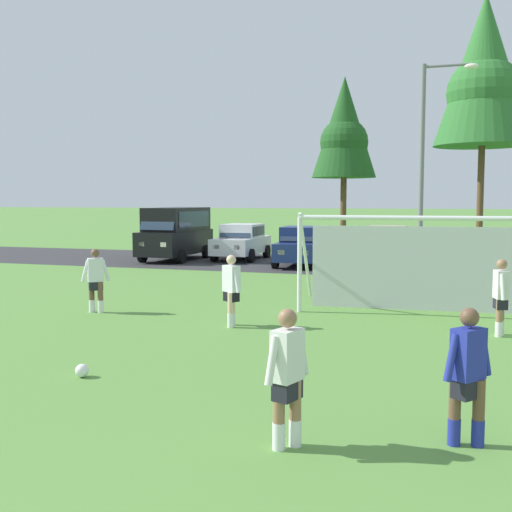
{
  "coord_description": "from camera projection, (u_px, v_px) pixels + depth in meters",
  "views": [
    {
      "loc": [
        3.13,
        -1.03,
        2.88
      ],
      "look_at": [
        -0.87,
        11.42,
        1.7
      ],
      "focal_mm": 43.76,
      "sensor_mm": 36.0,
      "label": 1
    }
  ],
  "objects": [
    {
      "name": "ground_plane",
      "position": [
        329.0,
        310.0,
        16.41
      ],
      "size": [
        400.0,
        400.0,
        0.0
      ],
      "primitive_type": "plane",
      "color": "#598C3D"
    },
    {
      "name": "parking_lot_strip",
      "position": [
        380.0,
        266.0,
        27.46
      ],
      "size": [
        52.0,
        8.4,
        0.01
      ],
      "primitive_type": "cube",
      "color": "#333335",
      "rests_on": "ground"
    },
    {
      "name": "soccer_ball",
      "position": [
        82.0,
        371.0,
        10.14
      ],
      "size": [
        0.22,
        0.22,
        0.22
      ],
      "color": "white",
      "rests_on": "ground"
    },
    {
      "name": "soccer_goal",
      "position": [
        447.0,
        263.0,
        15.85
      ],
      "size": [
        7.53,
        2.42,
        2.57
      ],
      "color": "white",
      "rests_on": "ground"
    },
    {
      "name": "player_striker_near",
      "position": [
        287.0,
        379.0,
        7.19
      ],
      "size": [
        0.4,
        0.69,
        1.64
      ],
      "color": "#936B4C",
      "rests_on": "ground"
    },
    {
      "name": "player_midfield_center",
      "position": [
        468.0,
        377.0,
        7.25
      ],
      "size": [
        0.58,
        0.58,
        1.64
      ],
      "color": "brown",
      "rests_on": "ground"
    },
    {
      "name": "player_winger_left",
      "position": [
        231.0,
        291.0,
        14.18
      ],
      "size": [
        0.62,
        0.53,
        1.64
      ],
      "color": "beige",
      "rests_on": "ground"
    },
    {
      "name": "player_winger_right",
      "position": [
        96.0,
        281.0,
        15.94
      ],
      "size": [
        0.67,
        0.47,
        1.64
      ],
      "color": "brown",
      "rests_on": "ground"
    },
    {
      "name": "player_trailing_back",
      "position": [
        501.0,
        297.0,
        13.18
      ],
      "size": [
        0.32,
        0.75,
        1.64
      ],
      "color": "#936B4C",
      "rests_on": "ground"
    },
    {
      "name": "parked_car_slot_far_left",
      "position": [
        176.0,
        232.0,
        29.95
      ],
      "size": [
        2.21,
        4.81,
        2.52
      ],
      "color": "black",
      "rests_on": "ground"
    },
    {
      "name": "parked_car_slot_left",
      "position": [
        242.0,
        241.0,
        30.24
      ],
      "size": [
        2.06,
        4.21,
        1.72
      ],
      "color": "silver",
      "rests_on": "ground"
    },
    {
      "name": "parked_car_slot_center_left",
      "position": [
        302.0,
        246.0,
        27.32
      ],
      "size": [
        2.28,
        4.32,
        1.72
      ],
      "color": "navy",
      "rests_on": "ground"
    },
    {
      "name": "parked_car_slot_center",
      "position": [
        385.0,
        245.0,
        27.94
      ],
      "size": [
        2.21,
        4.29,
        1.72
      ],
      "color": "tan",
      "rests_on": "ground"
    },
    {
      "name": "parked_car_slot_center_right",
      "position": [
        425.0,
        248.0,
        25.92
      ],
      "size": [
        2.06,
        4.21,
        1.72
      ],
      "color": "maroon",
      "rests_on": "ground"
    },
    {
      "name": "tree_left_edge",
      "position": [
        344.0,
        131.0,
        36.7
      ],
      "size": [
        3.79,
        3.79,
        10.11
      ],
      "color": "brown",
      "rests_on": "ground"
    },
    {
      "name": "tree_mid_left",
      "position": [
        484.0,
        75.0,
        33.96
      ],
      "size": [
        5.27,
        5.27,
        14.06
      ],
      "color": "brown",
      "rests_on": "ground"
    },
    {
      "name": "street_lamp",
      "position": [
        426.0,
        169.0,
        22.36
      ],
      "size": [
        2.0,
        0.32,
        7.69
      ],
      "color": "slate",
      "rests_on": "ground"
    }
  ]
}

